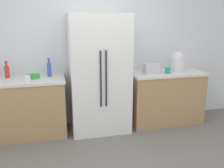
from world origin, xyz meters
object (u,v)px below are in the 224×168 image
Objects in this scene: refrigerator at (99,74)px; bottle_a at (49,69)px; cup_a at (168,70)px; bowl_a at (34,76)px; bottle_b at (7,71)px; cup_c at (27,78)px; rice_cooker at (177,62)px; toaster at (151,68)px.

bottle_a is at bearing 168.81° from refrigerator.
bowl_a is at bearing 176.37° from cup_a.
refrigerator is 1.41m from bottle_b.
cup_c is 0.58× the size of bowl_a.
bowl_a is (0.40, -0.13, -0.07)m from bottle_b.
cup_a is at bearing -6.03° from bottle_b.
refrigerator is 1.39m from rice_cooker.
bottle_b is at bearing 175.26° from toaster.
cup_c is at bearing -177.54° from rice_cooker.
toaster is 0.50m from rice_cooker.
toaster is 2.57× the size of cup_c.
rice_cooker is 3.63× the size of cup_c.
cup_a is 2.23m from cup_c.
toaster is 1.66m from bottle_a.
refrigerator reaches higher than toaster.
toaster reaches higher than bowl_a.
cup_a is 1.08× the size of cup_c.
bottle_b is at bearing 140.89° from cup_c.
refrigerator is at bearing -11.19° from bottle_a.
bowl_a is (-1.88, 0.06, -0.05)m from toaster.
rice_cooker is at bearing 2.22° from refrigerator.
cup_a is at bearing -153.06° from rice_cooker.
refrigerator is at bearing -8.27° from bottle_b.
bottle_b is 0.43m from bowl_a.
toaster is at bearing 0.83° from refrigerator.
cup_a is at bearing -16.97° from toaster.
refrigerator reaches higher than rice_cooker.
refrigerator reaches higher than bowl_a.
refrigerator reaches higher than cup_a.
rice_cooker reaches higher than cup_a.
bottle_b is 2.78× the size of cup_c.
bottle_b is (-0.63, 0.05, -0.01)m from bottle_a.
toaster is at bearing 163.03° from cup_a.
bottle_a is at bearing 19.98° from bowl_a.
cup_a is 2.14m from bowl_a.
rice_cooker reaches higher than bowl_a.
bowl_a is (-2.38, 0.02, -0.13)m from rice_cooker.
rice_cooker is 3.37× the size of cup_a.
cup_a is at bearing -3.63° from bowl_a.
toaster reaches higher than cup_a.
bottle_a is at bearing 177.40° from rice_cooker.
rice_cooker is at bearing 26.94° from cup_a.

